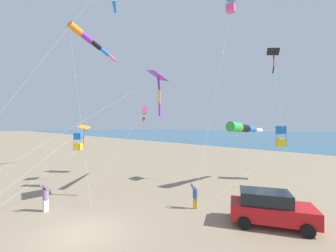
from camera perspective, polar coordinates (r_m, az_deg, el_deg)
name	(u,v)px	position (r m, az deg, el deg)	size (l,w,h in m)	color
ground_plane	(80,233)	(12.84, -22.65, -25.14)	(600.00, 600.00, 0.00)	gray
parked_car	(270,208)	(13.64, 25.79, -19.28)	(3.74, 4.65, 1.85)	red
cooler_box	(306,213)	(16.10, 33.20, -19.02)	(0.62, 0.42, 0.42)	#EF4C93
person_adult_flyer	(46,196)	(16.19, -30.22, -16.01)	(0.65, 0.58, 1.83)	silver
person_child_green_jacket	(195,195)	(14.75, 7.35, -18.08)	(0.54, 0.58, 1.62)	gold
kite_box_purple_drifting	(281,136)	(24.39, 28.21, -2.48)	(12.50, 1.29, 5.47)	blue
kite_delta_long_streamer_left	(84,127)	(22.61, -21.67, -0.28)	(11.02, 9.37, 5.69)	orange
kite_windsock_small_distant	(243,128)	(20.69, 19.52, -0.53)	(7.81, 7.81, 5.87)	green
kite_delta_black_fish_shape	(274,52)	(23.76, 26.73, 17.43)	(6.38, 4.06, 13.01)	black
kite_windsock_green_low_center	(144,114)	(19.61, -6.43, 3.26)	(8.59, 5.34, 7.12)	#EF4C93
kite_delta_checkered_midright	(159,76)	(16.15, -2.50, 13.36)	(16.49, 2.45, 9.76)	purple
kite_box_orange_high_right	(78,141)	(20.36, -23.11, -3.88)	(7.91, 4.96, 4.85)	blue
kite_windsock_teal_far_right	(89,39)	(29.28, -20.65, 21.08)	(9.20, 13.16, 17.15)	orange
kite_box_striped_overhead	(231,2)	(27.26, 16.64, 29.43)	(10.47, 3.56, 19.94)	#1EB7C6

